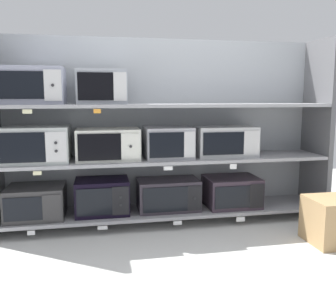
% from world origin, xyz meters
% --- Properties ---
extents(ground, '(7.02, 6.00, 0.02)m').
position_xyz_m(ground, '(0.00, -1.00, -0.01)').
color(ground, silver).
extents(back_panel, '(3.22, 0.04, 1.76)m').
position_xyz_m(back_panel, '(0.00, 0.27, 0.88)').
color(back_panel, '#9EA3A8').
rests_on(back_panel, ground).
extents(upright_right, '(0.05, 0.50, 1.76)m').
position_xyz_m(upright_right, '(1.54, 0.00, 0.88)').
color(upright_right, '#5B5B5E').
rests_on(upright_right, ground).
extents(shelf_0, '(3.02, 0.50, 0.03)m').
position_xyz_m(shelf_0, '(0.00, 0.00, 0.11)').
color(shelf_0, '#99999E').
rests_on(shelf_0, ground).
extents(microwave_0, '(0.50, 0.42, 0.28)m').
position_xyz_m(microwave_0, '(-1.20, -0.00, 0.27)').
color(microwave_0, '#343334').
rests_on(microwave_0, shelf_0).
extents(microwave_1, '(0.48, 0.37, 0.32)m').
position_xyz_m(microwave_1, '(-0.62, -0.00, 0.29)').
color(microwave_1, black).
rests_on(microwave_1, shelf_0).
extents(microwave_2, '(0.58, 0.36, 0.29)m').
position_xyz_m(microwave_2, '(0.00, -0.00, 0.27)').
color(microwave_2, '#312A33').
rests_on(microwave_2, shelf_0).
extents(microwave_3, '(0.51, 0.41, 0.29)m').
position_xyz_m(microwave_3, '(0.64, -0.00, 0.27)').
color(microwave_3, '#352935').
rests_on(microwave_3, shelf_0).
extents(price_tag_0, '(0.06, 0.00, 0.04)m').
position_xyz_m(price_tag_0, '(-1.21, -0.25, 0.07)').
color(price_tag_0, white).
extents(price_tag_1, '(0.08, 0.00, 0.03)m').
position_xyz_m(price_tag_1, '(-0.62, -0.25, 0.08)').
color(price_tag_1, white).
extents(price_tag_2, '(0.08, 0.00, 0.03)m').
position_xyz_m(price_tag_2, '(0.04, -0.25, 0.07)').
color(price_tag_2, white).
extents(price_tag_3, '(0.08, 0.00, 0.04)m').
position_xyz_m(price_tag_3, '(0.64, -0.25, 0.07)').
color(price_tag_3, white).
extents(shelf_1, '(3.02, 0.50, 0.03)m').
position_xyz_m(shelf_1, '(0.00, 0.00, 0.61)').
color(shelf_1, '#99999E').
extents(microwave_4, '(0.56, 0.44, 0.31)m').
position_xyz_m(microwave_4, '(-1.17, -0.00, 0.79)').
color(microwave_4, '#B3B9B7').
rests_on(microwave_4, shelf_1).
extents(microwave_5, '(0.56, 0.37, 0.28)m').
position_xyz_m(microwave_5, '(-0.55, -0.00, 0.77)').
color(microwave_5, silver).
rests_on(microwave_5, shelf_1).
extents(microwave_6, '(0.44, 0.38, 0.29)m').
position_xyz_m(microwave_6, '(-0.00, -0.00, 0.77)').
color(microwave_6, '#A0A0A7').
rests_on(microwave_6, shelf_1).
extents(microwave_7, '(0.58, 0.34, 0.28)m').
position_xyz_m(microwave_7, '(0.56, -0.00, 0.77)').
color(microwave_7, '#BABBBC').
rests_on(microwave_7, shelf_1).
extents(price_tag_4, '(0.07, 0.00, 0.03)m').
position_xyz_m(price_tag_4, '(-1.14, -0.25, 0.58)').
color(price_tag_4, beige).
extents(price_tag_5, '(0.08, 0.00, 0.03)m').
position_xyz_m(price_tag_5, '(-0.05, -0.25, 0.58)').
color(price_tag_5, white).
extents(price_tag_6, '(0.06, 0.00, 0.05)m').
position_xyz_m(price_tag_6, '(0.55, -0.25, 0.57)').
color(price_tag_6, white).
extents(shelf_2, '(3.02, 0.50, 0.03)m').
position_xyz_m(shelf_2, '(0.00, 0.00, 1.12)').
color(shelf_2, '#99999E').
extents(microwave_8, '(0.53, 0.37, 0.32)m').
position_xyz_m(microwave_8, '(-1.18, -0.00, 1.29)').
color(microwave_8, '#979AAE').
rests_on(microwave_8, shelf_2).
extents(microwave_9, '(0.43, 0.36, 0.30)m').
position_xyz_m(microwave_9, '(-0.60, -0.00, 1.28)').
color(microwave_9, '#9EA3AD').
rests_on(microwave_9, shelf_2).
extents(price_tag_7, '(0.07, 0.00, 0.03)m').
position_xyz_m(price_tag_7, '(-1.19, -0.25, 1.08)').
color(price_tag_7, beige).
extents(price_tag_8, '(0.06, 0.00, 0.04)m').
position_xyz_m(price_tag_8, '(-0.64, -0.25, 1.08)').
color(price_tag_8, orange).
extents(shipping_carton, '(0.37, 0.37, 0.38)m').
position_xyz_m(shipping_carton, '(1.23, -0.74, 0.19)').
color(shipping_carton, tan).
rests_on(shipping_carton, ground).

